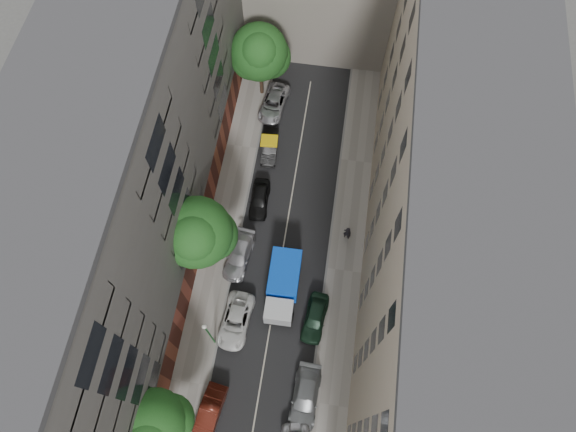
% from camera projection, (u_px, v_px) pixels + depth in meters
% --- Properties ---
extents(ground, '(120.00, 120.00, 0.00)m').
position_uv_depth(ground, '(281.00, 262.00, 44.54)').
color(ground, '#4C4C49').
rests_on(ground, ground).
extents(road_surface, '(8.00, 44.00, 0.02)m').
position_uv_depth(road_surface, '(281.00, 262.00, 44.53)').
color(road_surface, black).
rests_on(road_surface, ground).
extents(sidewalk_left, '(3.00, 44.00, 0.15)m').
position_uv_depth(sidewalk_left, '(219.00, 253.00, 44.82)').
color(sidewalk_left, gray).
rests_on(sidewalk_left, ground).
extents(sidewalk_right, '(3.00, 44.00, 0.15)m').
position_uv_depth(sidewalk_right, '(344.00, 271.00, 44.13)').
color(sidewalk_right, gray).
rests_on(sidewalk_right, ground).
extents(building_left, '(8.00, 44.00, 20.00)m').
position_uv_depth(building_left, '(125.00, 192.00, 36.13)').
color(building_left, '#4D4B48').
rests_on(building_left, ground).
extents(building_right, '(8.00, 44.00, 20.00)m').
position_uv_depth(building_right, '(439.00, 235.00, 34.76)').
color(building_right, tan).
rests_on(building_right, ground).
extents(tarp_truck, '(2.50, 6.01, 2.77)m').
position_uv_depth(tarp_truck, '(283.00, 286.00, 42.07)').
color(tarp_truck, black).
rests_on(tarp_truck, ground).
extents(car_left_1, '(2.12, 4.52, 1.43)m').
position_uv_depth(car_left_1, '(209.00, 413.00, 38.77)').
color(car_left_1, '#4D180F').
rests_on(car_left_1, ground).
extents(car_left_2, '(2.58, 5.03, 1.36)m').
position_uv_depth(car_left_2, '(236.00, 321.00, 41.72)').
color(car_left_2, silver).
rests_on(car_left_2, ground).
extents(car_left_3, '(2.46, 4.90, 1.36)m').
position_uv_depth(car_left_3, '(239.00, 255.00, 44.06)').
color(car_left_3, silver).
rests_on(car_left_3, ground).
extents(car_left_4, '(1.80, 4.15, 1.39)m').
position_uv_depth(car_left_4, '(259.00, 199.00, 46.30)').
color(car_left_4, black).
rests_on(car_left_4, ground).
extents(car_left_5, '(1.74, 4.17, 1.34)m').
position_uv_depth(car_left_5, '(270.00, 147.00, 48.63)').
color(car_left_5, black).
rests_on(car_left_5, ground).
extents(car_left_6, '(2.85, 5.18, 1.37)m').
position_uv_depth(car_left_6, '(274.00, 103.00, 50.71)').
color(car_left_6, silver).
rests_on(car_left_6, ground).
extents(car_right_1, '(2.22, 5.08, 1.45)m').
position_uv_depth(car_right_1, '(305.00, 397.00, 39.22)').
color(car_right_1, slate).
rests_on(car_right_1, ground).
extents(car_right_2, '(2.14, 4.44, 1.46)m').
position_uv_depth(car_right_2, '(315.00, 318.00, 41.77)').
color(car_right_2, black).
rests_on(car_right_2, ground).
extents(tree_near, '(4.94, 4.61, 7.35)m').
position_uv_depth(tree_near, '(154.00, 425.00, 34.47)').
color(tree_near, '#382619').
rests_on(tree_near, sidewalk_left).
extents(tree_mid, '(5.75, 5.54, 9.65)m').
position_uv_depth(tree_mid, '(198.00, 235.00, 38.45)').
color(tree_mid, '#382619').
rests_on(tree_mid, sidewalk_left).
extents(tree_far, '(5.53, 5.29, 8.50)m').
position_uv_depth(tree_far, '(260.00, 54.00, 46.81)').
color(tree_far, '#382619').
rests_on(tree_far, sidewalk_left).
extents(lamp_post, '(0.36, 0.36, 5.89)m').
position_uv_depth(lamp_post, '(208.00, 333.00, 38.19)').
color(lamp_post, '#1B6126').
rests_on(lamp_post, sidewalk_left).
extents(pedestrian, '(0.80, 0.64, 1.93)m').
position_uv_depth(pedestrian, '(347.00, 233.00, 44.47)').
color(pedestrian, black).
rests_on(pedestrian, sidewalk_right).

